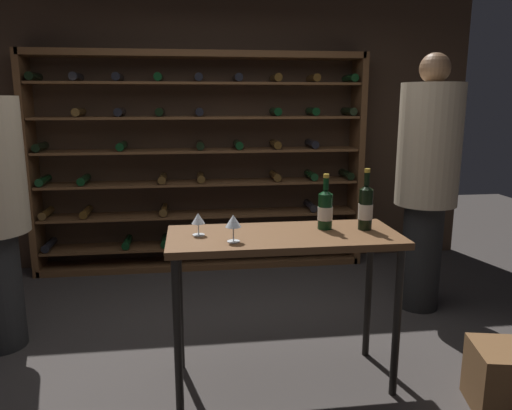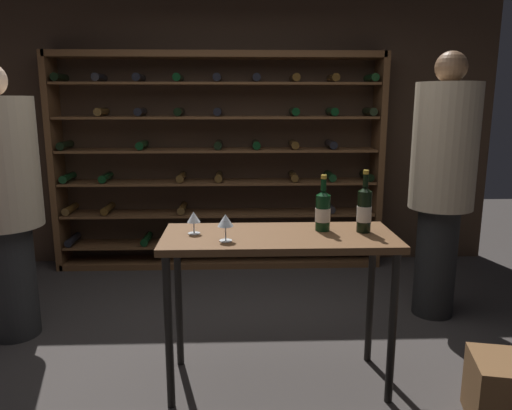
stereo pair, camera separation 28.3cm
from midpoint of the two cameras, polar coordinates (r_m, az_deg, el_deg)
ground_plane at (r=3.27m, az=-4.34°, el=-18.16°), size 10.33×10.33×0.00m
back_wall at (r=4.99m, az=-6.05°, el=8.85°), size 5.16×0.10×2.73m
wine_rack at (r=4.81m, az=-8.13°, el=4.83°), size 3.20×0.32×2.09m
tasting_table at (r=2.78m, az=0.30°, el=-5.53°), size 1.30×0.55×0.91m
person_guest_khaki at (r=3.94m, az=17.39°, el=3.53°), size 0.47×0.47×1.99m
wine_bottle_amber_reserve at (r=2.84m, az=5.25°, el=-0.51°), size 0.09×0.09×0.32m
wine_bottle_black_capsule at (r=2.85m, az=9.90°, el=-0.27°), size 0.08×0.08×0.35m
wine_glass_stemmed_right at (r=2.73m, az=-9.71°, el=-1.72°), size 0.07×0.07×0.13m
wine_glass_stemmed_center at (r=2.58m, az=-5.82°, el=-2.02°), size 0.08×0.08×0.15m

